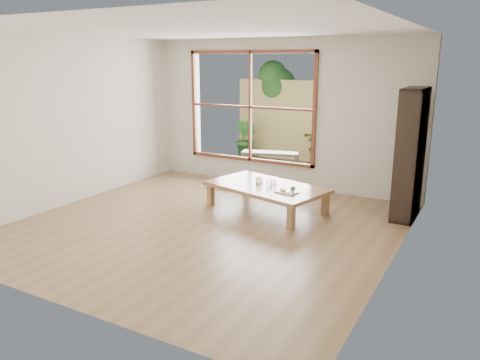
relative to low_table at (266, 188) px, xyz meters
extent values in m
plane|color=#936F49|center=(-0.41, -1.02, -0.34)|extent=(5.00, 5.00, 0.00)
cube|color=#A67E50|center=(0.00, 0.00, 0.02)|extent=(1.98, 1.42, 0.06)
cube|color=#A67E50|center=(-0.88, -0.19, -0.18)|extent=(0.11, 0.11, 0.33)
cube|color=#A67E50|center=(-0.67, 0.60, -0.18)|extent=(0.11, 0.11, 0.33)
cube|color=#A67E50|center=(0.67, -0.60, -0.18)|extent=(0.11, 0.11, 0.33)
cube|color=#A67E50|center=(0.88, 0.19, -0.18)|extent=(0.11, 0.11, 0.33)
cube|color=silver|center=(-1.27, 0.87, -0.31)|extent=(0.51, 0.51, 0.07)
cube|color=black|center=(1.92, 0.72, 0.59)|extent=(0.30, 0.84, 1.86)
cylinder|color=silver|center=(-0.14, 0.00, 0.11)|extent=(0.07, 0.07, 0.13)
cylinder|color=silver|center=(0.05, 0.00, 0.10)|extent=(0.08, 0.08, 0.11)
cylinder|color=silver|center=(0.07, 0.13, 0.08)|extent=(0.06, 0.06, 0.08)
cylinder|color=silver|center=(-0.14, 0.08, 0.09)|extent=(0.07, 0.07, 0.09)
cube|color=white|center=(0.43, -0.22, 0.06)|extent=(0.34, 0.28, 0.02)
sphere|color=#3A732E|center=(0.51, -0.17, 0.10)|extent=(0.08, 0.08, 0.08)
cube|color=gold|center=(0.40, -0.26, 0.08)|extent=(0.06, 0.05, 0.03)
cube|color=beige|center=(0.36, -0.18, 0.08)|extent=(0.07, 0.07, 0.02)
cylinder|color=silver|center=(0.46, -0.28, 0.07)|extent=(0.17, 0.05, 0.01)
cube|color=#3E362D|center=(-1.01, 2.54, -0.34)|extent=(2.80, 2.00, 0.05)
cube|color=black|center=(-1.07, 2.39, 0.03)|extent=(1.21, 0.64, 0.05)
cube|color=black|center=(-1.56, 2.12, -0.16)|extent=(0.07, 0.07, 0.32)
cube|color=black|center=(-1.63, 2.37, -0.16)|extent=(0.07, 0.07, 0.32)
cube|color=black|center=(-0.52, 2.42, -0.16)|extent=(0.07, 0.07, 0.32)
cube|color=black|center=(-0.59, 2.66, -0.16)|extent=(0.07, 0.07, 0.32)
cube|color=#D4BF6D|center=(-1.01, 3.54, 0.56)|extent=(2.80, 0.06, 1.80)
imported|color=#285A21|center=(-0.24, 3.26, 0.12)|extent=(0.91, 0.83, 0.88)
imported|color=#285A21|center=(-2.03, 3.12, 0.14)|extent=(0.60, 0.54, 0.91)
cylinder|color=#4C3D2D|center=(-1.71, 3.84, 0.46)|extent=(0.14, 0.14, 1.60)
sphere|color=#285A21|center=(-1.59, 3.84, 1.31)|extent=(0.84, 0.84, 0.84)
sphere|color=#285A21|center=(-1.86, 3.92, 1.11)|extent=(0.70, 0.70, 0.70)
sphere|color=#285A21|center=(-1.68, 3.74, 1.56)|extent=(0.64, 0.64, 0.64)
camera|label=1|loc=(2.98, -6.17, 1.90)|focal=35.00mm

